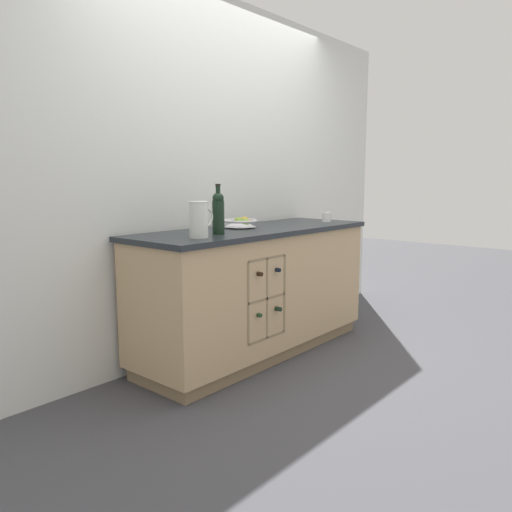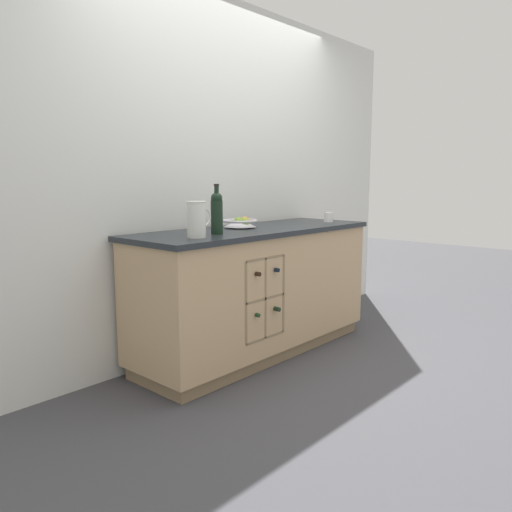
# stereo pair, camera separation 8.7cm
# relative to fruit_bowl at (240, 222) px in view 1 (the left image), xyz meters

# --- Properties ---
(ground_plane) EXTENTS (14.00, 14.00, 0.00)m
(ground_plane) POSITION_rel_fruit_bowl_xyz_m (0.07, -0.09, -0.95)
(ground_plane) COLOR #424247
(back_wall) EXTENTS (4.40, 0.06, 2.55)m
(back_wall) POSITION_rel_fruit_bowl_xyz_m (0.07, 0.29, 0.33)
(back_wall) COLOR silver
(back_wall) RESTS_ON ground_plane
(kitchen_island) EXTENTS (1.96, 0.67, 0.91)m
(kitchen_island) POSITION_rel_fruit_bowl_xyz_m (0.07, -0.09, -0.49)
(kitchen_island) COLOR #8B7354
(kitchen_island) RESTS_ON ground_plane
(fruit_bowl) EXTENTS (0.24, 0.24, 0.08)m
(fruit_bowl) POSITION_rel_fruit_bowl_xyz_m (0.00, 0.00, 0.00)
(fruit_bowl) COLOR silver
(fruit_bowl) RESTS_ON kitchen_island
(white_pitcher) EXTENTS (0.17, 0.12, 0.21)m
(white_pitcher) POSITION_rel_fruit_bowl_xyz_m (-0.60, -0.22, 0.07)
(white_pitcher) COLOR silver
(white_pitcher) RESTS_ON kitchen_island
(ceramic_mug) EXTENTS (0.11, 0.07, 0.08)m
(ceramic_mug) POSITION_rel_fruit_bowl_xyz_m (0.84, -0.18, -0.00)
(ceramic_mug) COLOR white
(ceramic_mug) RESTS_ON kitchen_island
(standing_wine_bottle) EXTENTS (0.08, 0.08, 0.31)m
(standing_wine_bottle) POSITION_rel_fruit_bowl_xyz_m (-0.39, -0.16, 0.10)
(standing_wine_bottle) COLOR black
(standing_wine_bottle) RESTS_ON kitchen_island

